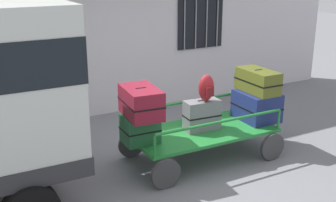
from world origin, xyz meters
The scene contains 9 objects.
ground_plane centered at (0.00, 0.00, 0.00)m, with size 40.00×40.00×0.00m, color slate.
luggage_cart centered at (0.41, -0.15, 0.42)m, with size 2.49×1.29×0.52m.
cart_railing centered at (0.41, -0.15, 0.81)m, with size 2.36×1.16×0.35m.
suitcase_left_bottom centered at (-0.71, -0.13, 0.74)m, with size 0.55×0.46×0.45m.
suitcase_left_middle centered at (-0.71, -0.19, 1.19)m, with size 0.56×0.83×0.44m.
suitcase_midleft_bottom centered at (0.41, -0.15, 0.77)m, with size 0.62×0.33×0.51m.
suitcase_center_bottom centered at (1.53, -0.18, 0.77)m, with size 0.62×0.76×0.50m.
suitcase_center_middle centered at (1.53, -0.17, 1.22)m, with size 0.42×0.82×0.40m.
backpack centered at (0.44, -0.21, 1.25)m, with size 0.27×0.22×0.44m.
Camera 1 is at (-3.27, -5.75, 3.17)m, focal length 46.04 mm.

